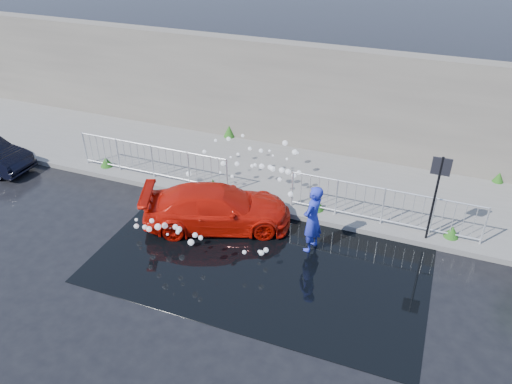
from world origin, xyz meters
The scene contains 12 objects.
ground centered at (0.00, 0.00, 0.00)m, with size 90.00×90.00×0.00m, color black.
pavement centered at (0.00, 5.00, 0.07)m, with size 30.00×4.00×0.15m, color slate.
curb centered at (0.00, 3.00, 0.08)m, with size 30.00×0.25×0.16m, color slate.
retaining_wall centered at (0.00, 7.20, 1.90)m, with size 30.00×0.60×3.50m, color #615A52.
puddle centered at (0.50, 1.00, 0.01)m, with size 8.00×5.00×0.01m, color black.
sign_post centered at (4.20, 3.10, 1.72)m, with size 0.45×0.06×2.50m.
railing_left centered at (-4.00, 3.35, 0.74)m, with size 5.05×0.05×1.10m.
railing_right centered at (3.00, 3.35, 0.74)m, with size 5.05×0.05×1.10m.
weeds centered at (-0.24, 4.63, 0.33)m, with size 12.17×3.93×0.43m.
water_spray centered at (-1.04, 2.93, 0.71)m, with size 3.69×5.47×1.01m.
red_car centered at (-1.13, 1.89, 0.57)m, with size 1.59×3.92×1.14m, color red.
person centered at (1.50, 1.80, 0.91)m, with size 0.66×0.44×1.82m, color #2632BF.
Camera 1 is at (3.85, -8.12, 7.87)m, focal length 35.00 mm.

